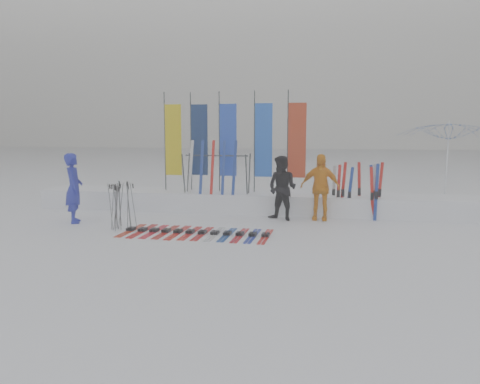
% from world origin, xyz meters
% --- Properties ---
extents(ground, '(120.00, 120.00, 0.00)m').
position_xyz_m(ground, '(0.00, 0.00, 0.00)').
color(ground, white).
rests_on(ground, ground).
extents(snow_bank, '(14.00, 1.60, 0.60)m').
position_xyz_m(snow_bank, '(0.00, 4.60, 0.30)').
color(snow_bank, white).
rests_on(snow_bank, ground).
extents(person_blue, '(0.75, 0.84, 1.94)m').
position_xyz_m(person_blue, '(-4.53, 1.74, 0.97)').
color(person_blue, '#1C23A4').
rests_on(person_blue, ground).
extents(person_black, '(1.10, 1.00, 1.84)m').
position_xyz_m(person_black, '(1.09, 3.26, 0.92)').
color(person_black, black).
rests_on(person_black, ground).
extents(person_yellow, '(1.13, 0.52, 1.90)m').
position_xyz_m(person_yellow, '(2.14, 3.52, 0.95)').
color(person_yellow, orange).
rests_on(person_yellow, ground).
extents(tent_canopy, '(3.92, 3.96, 2.94)m').
position_xyz_m(tent_canopy, '(6.12, 6.34, 1.47)').
color(tent_canopy, white).
rests_on(tent_canopy, ground).
extents(ski_row, '(3.66, 1.69, 0.07)m').
position_xyz_m(ski_row, '(-0.80, 1.03, 0.04)').
color(ski_row, red).
rests_on(ski_row, ground).
extents(pole_cluster, '(0.60, 0.76, 1.25)m').
position_xyz_m(pole_cluster, '(-2.91, 1.24, 0.60)').
color(pole_cluster, '#595B60').
rests_on(pole_cluster, ground).
extents(feather_flags, '(4.63, 0.29, 3.20)m').
position_xyz_m(feather_flags, '(-0.76, 4.76, 2.24)').
color(feather_flags, '#383A3F').
rests_on(feather_flags, ground).
extents(ski_rack, '(2.04, 0.80, 1.23)m').
position_xyz_m(ski_rack, '(-1.08, 4.20, 1.38)').
color(ski_rack, '#383A3F').
rests_on(ski_rack, ground).
extents(upright_skis, '(1.41, 0.77, 1.64)m').
position_xyz_m(upright_skis, '(3.31, 4.11, 0.79)').
color(upright_skis, navy).
rests_on(upright_skis, ground).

